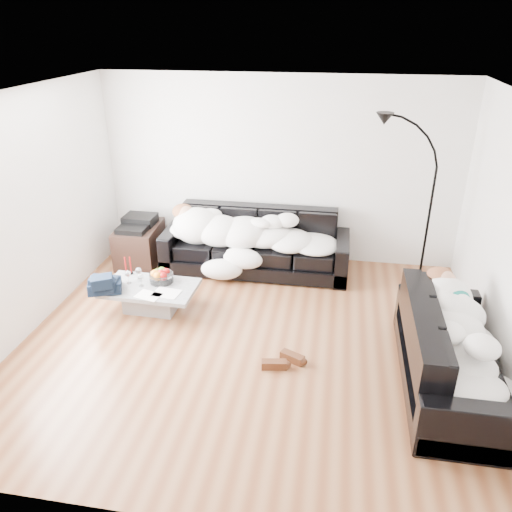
% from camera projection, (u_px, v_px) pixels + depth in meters
% --- Properties ---
extents(ground, '(5.00, 5.00, 0.00)m').
position_uv_depth(ground, '(251.00, 341.00, 5.53)').
color(ground, brown).
rests_on(ground, ground).
extents(wall_back, '(5.00, 0.02, 2.60)m').
position_uv_depth(wall_back, '(280.00, 171.00, 6.97)').
color(wall_back, silver).
rests_on(wall_back, ground).
extents(wall_left, '(0.02, 4.50, 2.60)m').
position_uv_depth(wall_left, '(22.00, 217.00, 5.35)').
color(wall_left, silver).
rests_on(wall_left, ground).
extents(ceiling, '(5.00, 5.00, 0.00)m').
position_uv_depth(ceiling, '(250.00, 97.00, 4.41)').
color(ceiling, white).
rests_on(ceiling, ground).
extents(sofa_back, '(2.57, 0.89, 0.84)m').
position_uv_depth(sofa_back, '(256.00, 242.00, 6.93)').
color(sofa_back, black).
rests_on(sofa_back, ground).
extents(sofa_right, '(0.86, 2.01, 0.81)m').
position_uv_depth(sofa_right, '(453.00, 349.00, 4.71)').
color(sofa_right, black).
rests_on(sofa_right, ground).
extents(sleeper_back, '(2.17, 0.75, 0.43)m').
position_uv_depth(sleeper_back, '(255.00, 229.00, 6.79)').
color(sleeper_back, white).
rests_on(sleeper_back, sofa_back).
extents(sleeper_right, '(0.73, 1.72, 0.42)m').
position_uv_depth(sleeper_right, '(457.00, 329.00, 4.61)').
color(sleeper_right, white).
rests_on(sleeper_right, sofa_right).
extents(teal_cushion, '(0.42, 0.38, 0.20)m').
position_uv_depth(teal_cushion, '(441.00, 288.00, 5.14)').
color(teal_cushion, '#0F6C60').
rests_on(teal_cushion, sofa_right).
extents(coffee_table, '(1.12, 0.68, 0.32)m').
position_uv_depth(coffee_table, '(151.00, 298.00, 6.05)').
color(coffee_table, '#939699').
rests_on(coffee_table, ground).
extents(fruit_bowl, '(0.37, 0.37, 0.18)m').
position_uv_depth(fruit_bowl, '(161.00, 275.00, 6.05)').
color(fruit_bowl, white).
rests_on(fruit_bowl, coffee_table).
extents(wine_glass_a, '(0.08, 0.08, 0.17)m').
position_uv_depth(wine_glass_a, '(139.00, 274.00, 6.08)').
color(wine_glass_a, white).
rests_on(wine_glass_a, coffee_table).
extents(wine_glass_b, '(0.09, 0.09, 0.17)m').
position_uv_depth(wine_glass_b, '(128.00, 277.00, 6.02)').
color(wine_glass_b, white).
rests_on(wine_glass_b, coffee_table).
extents(wine_glass_c, '(0.08, 0.08, 0.16)m').
position_uv_depth(wine_glass_c, '(141.00, 280.00, 5.96)').
color(wine_glass_c, white).
rests_on(wine_glass_c, coffee_table).
extents(candle_left, '(0.05, 0.05, 0.24)m').
position_uv_depth(candle_left, '(126.00, 266.00, 6.20)').
color(candle_left, maroon).
rests_on(candle_left, coffee_table).
extents(candle_right, '(0.05, 0.05, 0.23)m').
position_uv_depth(candle_right, '(131.00, 266.00, 6.22)').
color(candle_right, maroon).
rests_on(candle_right, coffee_table).
extents(newspaper_a, '(0.33, 0.27, 0.01)m').
position_uv_depth(newspaper_a, '(166.00, 293.00, 5.83)').
color(newspaper_a, silver).
rests_on(newspaper_a, coffee_table).
extents(newspaper_b, '(0.33, 0.27, 0.01)m').
position_uv_depth(newspaper_b, '(148.00, 295.00, 5.78)').
color(newspaper_b, silver).
rests_on(newspaper_b, coffee_table).
extents(navy_jacket, '(0.44, 0.38, 0.20)m').
position_uv_depth(navy_jacket, '(104.00, 278.00, 5.78)').
color(navy_jacket, black).
rests_on(navy_jacket, coffee_table).
extents(shoes, '(0.45, 0.34, 0.10)m').
position_uv_depth(shoes, '(283.00, 361.00, 5.13)').
color(shoes, '#472311').
rests_on(shoes, ground).
extents(av_cabinet, '(0.60, 0.84, 0.56)m').
position_uv_depth(av_cabinet, '(140.00, 244.00, 7.21)').
color(av_cabinet, black).
rests_on(av_cabinet, ground).
extents(stereo, '(0.45, 0.35, 0.13)m').
position_uv_depth(stereo, '(137.00, 222.00, 7.06)').
color(stereo, black).
rests_on(stereo, av_cabinet).
extents(floor_lamp, '(0.73, 0.32, 1.97)m').
position_uv_depth(floor_lamp, '(429.00, 215.00, 6.28)').
color(floor_lamp, black).
rests_on(floor_lamp, ground).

